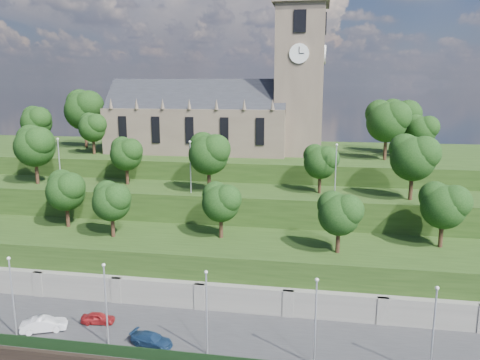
% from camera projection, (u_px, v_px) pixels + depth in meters
% --- Properties ---
extents(promenade, '(160.00, 12.00, 2.00)m').
position_uv_depth(promenade, '(142.00, 337.00, 49.22)').
color(promenade, '#2D2D30').
rests_on(promenade, ground).
extents(fence, '(160.00, 0.10, 1.20)m').
position_uv_depth(fence, '(119.00, 351.00, 43.69)').
color(fence, black).
rests_on(fence, promenade).
extents(retaining_wall, '(160.00, 2.10, 5.00)m').
position_uv_depth(retaining_wall, '(160.00, 298.00, 54.69)').
color(retaining_wall, slate).
rests_on(retaining_wall, ground).
extents(embankment_lower, '(160.00, 12.00, 8.00)m').
position_uv_depth(embankment_lower, '(175.00, 267.00, 60.21)').
color(embankment_lower, '#1F3712').
rests_on(embankment_lower, ground).
extents(embankment_upper, '(160.00, 10.00, 12.00)m').
position_uv_depth(embankment_upper, '(197.00, 227.00, 70.43)').
color(embankment_upper, '#1F3712').
rests_on(embankment_upper, ground).
extents(hilltop, '(160.00, 32.00, 15.00)m').
position_uv_depth(hilltop, '(225.00, 188.00, 90.40)').
color(hilltop, '#1F3712').
rests_on(hilltop, ground).
extents(church, '(38.60, 12.35, 27.60)m').
position_uv_depth(church, '(225.00, 111.00, 83.39)').
color(church, brown).
rests_on(church, hilltop).
extents(trees_lower, '(67.74, 9.03, 7.86)m').
position_uv_depth(trees_lower, '(197.00, 200.00, 58.18)').
color(trees_lower, black).
rests_on(trees_lower, embankment_lower).
extents(trees_upper, '(61.63, 8.38, 9.07)m').
position_uv_depth(trees_upper, '(205.00, 151.00, 66.78)').
color(trees_upper, black).
rests_on(trees_upper, embankment_upper).
extents(trees_hilltop, '(73.47, 15.67, 11.22)m').
position_uv_depth(trees_hilltop, '(222.00, 116.00, 83.12)').
color(trees_hilltop, black).
rests_on(trees_hilltop, hilltop).
extents(lamp_posts_promenade, '(60.36, 0.36, 8.44)m').
position_uv_depth(lamp_posts_promenade, '(106.00, 299.00, 45.01)').
color(lamp_posts_promenade, '#B2B2B7').
rests_on(lamp_posts_promenade, promenade).
extents(lamp_posts_upper, '(40.36, 0.36, 7.46)m').
position_uv_depth(lamp_posts_upper, '(190.00, 163.00, 65.47)').
color(lamp_posts_upper, '#B2B2B7').
rests_on(lamp_posts_upper, embankment_upper).
extents(car_left, '(3.66, 1.85, 1.19)m').
position_uv_depth(car_left, '(98.00, 318.00, 49.90)').
color(car_left, maroon).
rests_on(car_left, promenade).
extents(car_middle, '(4.74, 3.21, 1.48)m').
position_uv_depth(car_middle, '(44.00, 324.00, 48.31)').
color(car_middle, silver).
rests_on(car_middle, promenade).
extents(car_right, '(4.56, 2.64, 1.24)m').
position_uv_depth(car_right, '(152.00, 340.00, 45.65)').
color(car_right, '#152B4C').
rests_on(car_right, promenade).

